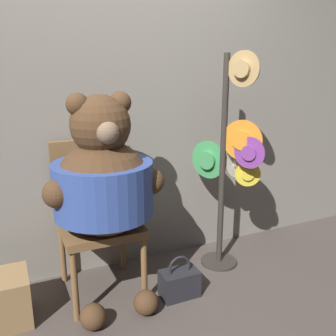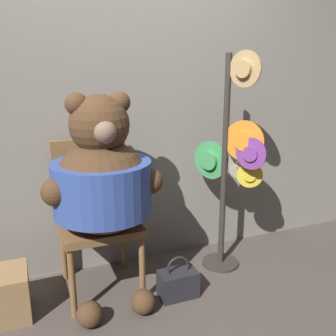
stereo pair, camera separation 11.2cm
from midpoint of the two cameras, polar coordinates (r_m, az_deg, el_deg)
ground_plane at (r=2.44m, az=-2.46°, el=-22.28°), size 14.00×14.00×0.00m
wall_back at (r=2.69m, az=-8.46°, el=12.69°), size 8.00×0.10×2.74m
chair at (r=2.56m, az=-9.70°, el=-6.30°), size 0.50×0.52×1.01m
teddy_bear at (r=2.32m, az=-8.63°, el=-2.03°), size 0.74×0.65×1.34m
hat_display_rack at (r=2.73m, az=10.85°, el=0.83°), size 0.42×0.51×1.59m
handbag_on_ground at (r=2.60m, az=2.82°, el=-17.11°), size 0.25×0.15×0.29m
wooden_crate at (r=2.57m, az=-22.62°, el=-17.46°), size 0.30×0.30×0.30m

